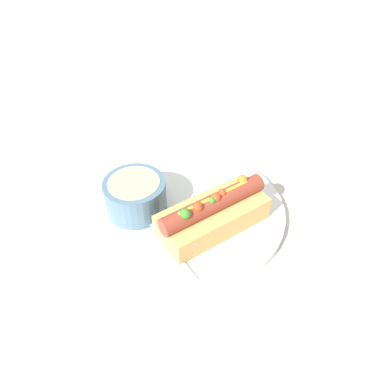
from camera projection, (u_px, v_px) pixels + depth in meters
The scene contains 5 objects.
ground_plane at pixel (192, 213), 0.61m from camera, with size 4.00×4.00×0.00m, color #BCB7AD.
dinner_plate at pixel (192, 210), 0.61m from camera, with size 0.30×0.30×0.01m.
hot_dog at pixel (213, 213), 0.56m from camera, with size 0.18×0.13×0.07m.
soup_bowl at pixel (135, 194), 0.58m from camera, with size 0.10×0.10×0.06m.
spoon at pixel (155, 227), 0.57m from camera, with size 0.07×0.15×0.01m.
Camera 1 is at (-0.35, -0.25, 0.44)m, focal length 35.00 mm.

